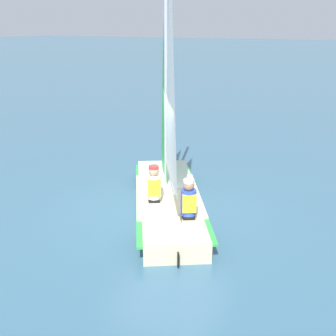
# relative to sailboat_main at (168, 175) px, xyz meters

# --- Properties ---
(ground_plane) EXTENTS (260.00, 260.00, 0.00)m
(ground_plane) POSITION_rel_sailboat_main_xyz_m (0.01, -0.01, -0.84)
(ground_plane) COLOR #38607A
(sailboat_main) EXTENTS (3.63, 4.52, 5.51)m
(sailboat_main) POSITION_rel_sailboat_main_xyz_m (0.00, 0.00, 0.00)
(sailboat_main) COLOR beige
(sailboat_main) RESTS_ON ground_plane
(sailor_helm) EXTENTS (0.42, 0.43, 1.16)m
(sailor_helm) POSITION_rel_sailboat_main_xyz_m (0.08, 0.47, -0.21)
(sailor_helm) COLOR black
(sailor_helm) RESTS_ON ground_plane
(sailor_crew) EXTENTS (0.42, 0.43, 1.16)m
(sailor_crew) POSITION_rel_sailboat_main_xyz_m (-0.92, 0.85, -0.21)
(sailor_crew) COLOR black
(sailor_crew) RESTS_ON ground_plane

